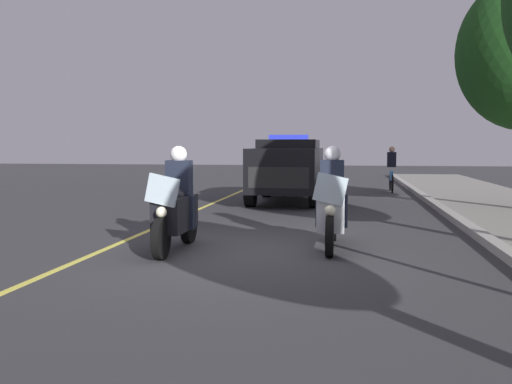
{
  "coord_description": "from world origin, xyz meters",
  "views": [
    {
      "loc": [
        8.92,
        1.61,
        1.73
      ],
      "look_at": [
        -0.92,
        0.0,
        0.9
      ],
      "focal_mm": 39.48,
      "sensor_mm": 36.0,
      "label": 1
    }
  ],
  "objects_px": {
    "police_motorcycle_lead_left": "(176,208)",
    "cyclist_background": "(392,169)",
    "police_motorcycle_lead_right": "(331,207)",
    "police_suv": "(288,167)"
  },
  "relations": [
    {
      "from": "police_motorcycle_lead_left",
      "to": "cyclist_background",
      "type": "bearing_deg",
      "value": 160.93
    },
    {
      "from": "police_motorcycle_lead_left",
      "to": "police_motorcycle_lead_right",
      "type": "height_order",
      "value": "same"
    },
    {
      "from": "police_suv",
      "to": "cyclist_background",
      "type": "distance_m",
      "value": 5.54
    },
    {
      "from": "police_suv",
      "to": "cyclist_background",
      "type": "height_order",
      "value": "police_suv"
    },
    {
      "from": "police_motorcycle_lead_right",
      "to": "cyclist_background",
      "type": "bearing_deg",
      "value": 171.17
    },
    {
      "from": "police_motorcycle_lead_right",
      "to": "police_motorcycle_lead_left",
      "type": "bearing_deg",
      "value": -75.63
    },
    {
      "from": "police_motorcycle_lead_left",
      "to": "police_motorcycle_lead_right",
      "type": "xyz_separation_m",
      "value": [
        -0.64,
        2.51,
        0.0
      ]
    },
    {
      "from": "police_motorcycle_lead_right",
      "to": "police_suv",
      "type": "distance_m",
      "value": 7.83
    },
    {
      "from": "police_motorcycle_lead_right",
      "to": "cyclist_background",
      "type": "xyz_separation_m",
      "value": [
        -12.03,
        1.87,
        0.14
      ]
    },
    {
      "from": "police_suv",
      "to": "police_motorcycle_lead_right",
      "type": "bearing_deg",
      "value": 11.35
    }
  ]
}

